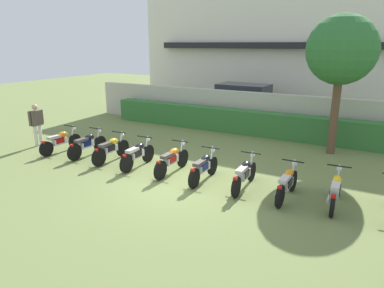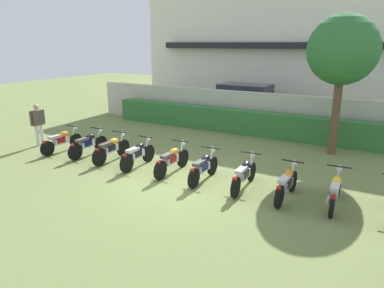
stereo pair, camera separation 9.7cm
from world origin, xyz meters
name	(u,v)px [view 1 (the left image)]	position (x,y,z in m)	size (l,w,h in m)	color
ground	(177,183)	(0.00, 0.00, 0.00)	(60.00, 60.00, 0.00)	olive
building	(303,49)	(0.00, 15.32, 3.70)	(19.67, 6.50, 7.39)	silver
compound_wall	(260,112)	(0.00, 7.35, 0.92)	(18.68, 0.30, 1.83)	#BCB7A8
hedge_row	(254,123)	(0.00, 6.65, 0.54)	(14.95, 0.70, 1.08)	#337033
parked_car	(246,102)	(-1.64, 9.84, 0.94)	(4.56, 2.19, 1.89)	black
tree_near_inspector	(342,51)	(3.50, 5.39, 3.76)	(2.46, 2.46, 5.03)	brown
motorcycle_in_row_0	(60,141)	(-5.54, 0.52, 0.44)	(0.60, 1.89, 0.94)	black
motorcycle_in_row_1	(87,144)	(-4.29, 0.66, 0.45)	(0.60, 1.89, 0.96)	black
motorcycle_in_row_2	(111,149)	(-3.11, 0.62, 0.45)	(0.60, 1.87, 0.97)	black
motorcycle_in_row_3	(137,154)	(-1.91, 0.57, 0.45)	(0.60, 1.83, 0.97)	black
motorcycle_in_row_4	(172,160)	(-0.61, 0.66, 0.45)	(0.60, 1.95, 0.96)	black
motorcycle_in_row_5	(204,167)	(0.59, 0.55, 0.44)	(0.60, 1.81, 0.95)	black
motorcycle_in_row_6	(244,174)	(1.86, 0.62, 0.44)	(0.60, 1.92, 0.94)	black
motorcycle_in_row_7	(287,183)	(3.11, 0.51, 0.44)	(0.60, 1.81, 0.95)	black
motorcycle_in_row_8	(335,190)	(4.29, 0.68, 0.44)	(0.60, 1.87, 0.94)	black
inspector_person	(36,121)	(-7.04, 0.69, 1.01)	(0.23, 0.68, 1.70)	silver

